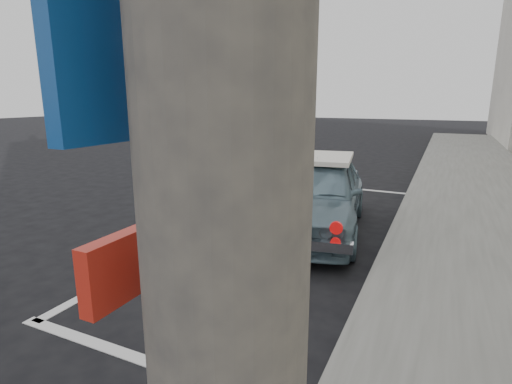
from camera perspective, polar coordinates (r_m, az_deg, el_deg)
ground at (r=4.15m, az=-15.46°, el=-17.08°), size 80.00×80.00×0.00m
sidewalk at (r=5.12m, az=32.47°, el=-11.77°), size 2.80×40.00×0.15m
pline_rear at (r=3.55m, az=-14.47°, el=-22.65°), size 3.00×0.12×0.01m
pline_front at (r=9.58m, az=13.14°, el=0.52°), size 3.00×0.12×0.01m
pline_side at (r=6.88m, az=-4.90°, el=-4.19°), size 0.12×7.00×0.01m
retro_coupe at (r=6.35m, az=8.64°, el=-0.21°), size 1.93×3.65×1.18m
cat at (r=5.05m, az=4.97°, el=-9.51°), size 0.22×0.46×0.24m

